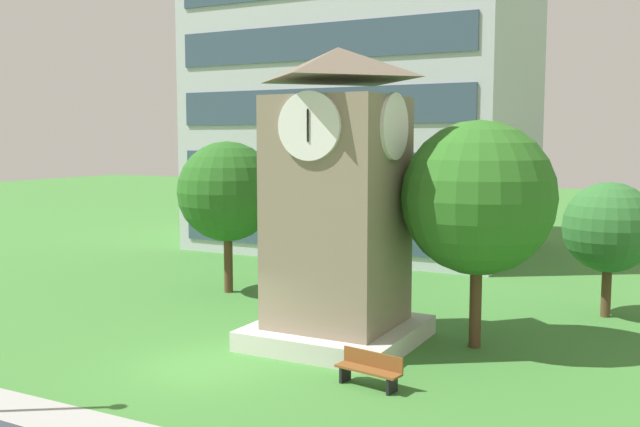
# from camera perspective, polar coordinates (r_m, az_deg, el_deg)

# --- Properties ---
(ground_plane) EXTENTS (160.00, 160.00, 0.00)m
(ground_plane) POSITION_cam_1_polar(r_m,az_deg,el_deg) (20.43, -9.45, -12.09)
(ground_plane) COLOR #3D7A33
(kerb_strip) EXTENTS (120.00, 1.60, 0.01)m
(kerb_strip) POSITION_cam_1_polar(r_m,az_deg,el_deg) (17.22, -19.06, -15.85)
(kerb_strip) COLOR #9E9E99
(kerb_strip) RESTS_ON ground
(office_building) EXTENTS (17.89, 12.61, 22.40)m
(office_building) POSITION_cam_1_polar(r_m,az_deg,el_deg) (42.00, 3.82, 12.67)
(office_building) COLOR #B7BCC6
(office_building) RESTS_ON ground
(clock_tower) EXTENTS (4.82, 4.82, 9.07)m
(clock_tower) POSITION_cam_1_polar(r_m,az_deg,el_deg) (21.67, 1.45, -0.12)
(clock_tower) COLOR gray
(clock_tower) RESTS_ON ground
(park_bench) EXTENTS (1.86, 0.79, 0.88)m
(park_bench) POSITION_cam_1_polar(r_m,az_deg,el_deg) (18.54, 4.02, -12.43)
(park_bench) COLOR brown
(park_bench) RESTS_ON ground
(tree_streetside) EXTENTS (3.21, 3.21, 4.83)m
(tree_streetside) POSITION_cam_1_polar(r_m,az_deg,el_deg) (26.94, 22.31, -1.06)
(tree_streetside) COLOR #513823
(tree_streetside) RESTS_ON ground
(tree_near_tower) EXTENTS (4.64, 4.64, 6.90)m
(tree_near_tower) POSITION_cam_1_polar(r_m,az_deg,el_deg) (21.61, 12.65, 1.23)
(tree_near_tower) COLOR #513823
(tree_near_tower) RESTS_ON ground
(tree_by_building) EXTENTS (4.10, 4.10, 6.25)m
(tree_by_building) POSITION_cam_1_polar(r_m,az_deg,el_deg) (29.14, -7.49, 1.76)
(tree_by_building) COLOR #513823
(tree_by_building) RESTS_ON ground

